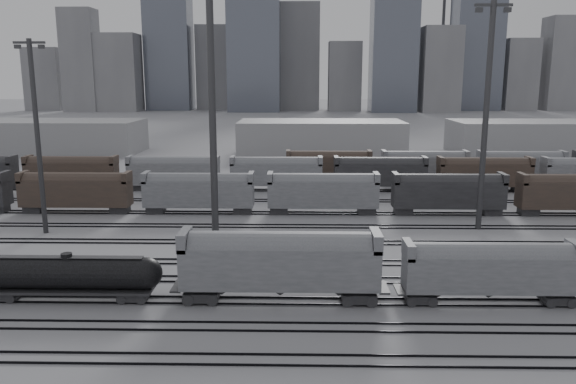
{
  "coord_description": "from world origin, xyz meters",
  "views": [
    {
      "loc": [
        4.75,
        -42.96,
        18.29
      ],
      "look_at": [
        3.33,
        27.15,
        4.0
      ],
      "focal_mm": 35.0,
      "sensor_mm": 36.0,
      "label": 1
    }
  ],
  "objects_px": {
    "hopper_car_a": "(280,260)",
    "hopper_car_b": "(490,267)",
    "light_mast_c": "(212,116)",
    "tank_car_b": "(68,274)"
  },
  "relations": [
    {
      "from": "tank_car_b",
      "to": "light_mast_c",
      "type": "relative_size",
      "value": 0.57
    },
    {
      "from": "tank_car_b",
      "to": "hopper_car_b",
      "type": "height_order",
      "value": "hopper_car_b"
    },
    {
      "from": "light_mast_c",
      "to": "hopper_car_a",
      "type": "bearing_deg",
      "value": -57.9
    },
    {
      "from": "hopper_car_a",
      "to": "light_mast_c",
      "type": "height_order",
      "value": "light_mast_c"
    },
    {
      "from": "hopper_car_a",
      "to": "hopper_car_b",
      "type": "height_order",
      "value": "hopper_car_a"
    },
    {
      "from": "tank_car_b",
      "to": "light_mast_c",
      "type": "height_order",
      "value": "light_mast_c"
    },
    {
      "from": "light_mast_c",
      "to": "hopper_car_b",
      "type": "bearing_deg",
      "value": -24.68
    },
    {
      "from": "tank_car_b",
      "to": "light_mast_c",
      "type": "bearing_deg",
      "value": 46.09
    },
    {
      "from": "hopper_car_a",
      "to": "hopper_car_b",
      "type": "relative_size",
      "value": 1.16
    },
    {
      "from": "tank_car_b",
      "to": "hopper_car_b",
      "type": "bearing_deg",
      "value": 0.0
    }
  ]
}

